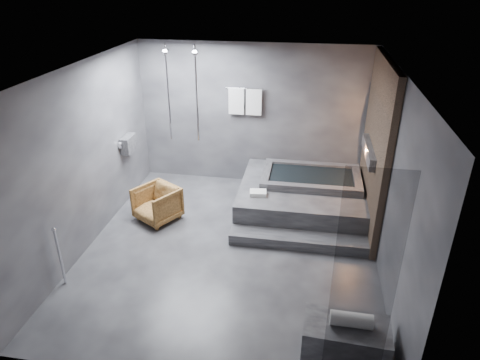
# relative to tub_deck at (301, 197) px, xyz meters

# --- Properties ---
(room) EXTENTS (5.00, 5.04, 2.82)m
(room) POSITION_rel_tub_deck_xyz_m (-0.65, -1.21, 1.48)
(room) COLOR #28282A
(room) RESTS_ON ground
(tub_deck) EXTENTS (2.20, 2.00, 0.50)m
(tub_deck) POSITION_rel_tub_deck_xyz_m (0.00, 0.00, 0.00)
(tub_deck) COLOR #2D2D2F
(tub_deck) RESTS_ON ground
(tub_step) EXTENTS (2.20, 0.36, 0.18)m
(tub_step) POSITION_rel_tub_deck_xyz_m (0.00, -1.18, -0.16)
(tub_step) COLOR #2D2D2F
(tub_step) RESTS_ON ground
(concrete_bench) EXTENTS (0.99, 0.58, 0.43)m
(concrete_bench) POSITION_rel_tub_deck_xyz_m (0.62, -3.26, -0.03)
(concrete_bench) COLOR #2D2D30
(concrete_bench) RESTS_ON ground
(driftwood_chair) EXTENTS (0.91, 0.92, 0.62)m
(driftwood_chair) POSITION_rel_tub_deck_xyz_m (-2.48, -0.78, 0.06)
(driftwood_chair) COLOR #4F3013
(driftwood_chair) RESTS_ON ground
(rolled_towel) EXTENTS (0.47, 0.18, 0.17)m
(rolled_towel) POSITION_rel_tub_deck_xyz_m (0.65, -3.26, 0.26)
(rolled_towel) COLOR white
(rolled_towel) RESTS_ON concrete_bench
(deck_towel) EXTENTS (0.30, 0.24, 0.08)m
(deck_towel) POSITION_rel_tub_deck_xyz_m (-0.74, -0.52, 0.29)
(deck_towel) COLOR white
(deck_towel) RESTS_ON tub_deck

